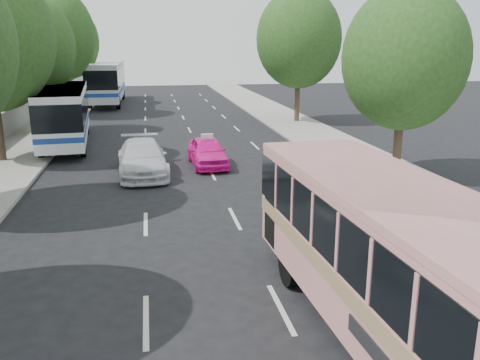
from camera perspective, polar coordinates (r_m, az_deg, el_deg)
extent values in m
plane|color=black|center=(13.02, -2.00, -10.38)|extent=(120.00, 120.00, 0.00)
cube|color=#9E998E|center=(32.84, -22.19, 4.29)|extent=(4.00, 90.00, 0.15)
cube|color=#9E998E|center=(33.68, 7.47, 5.50)|extent=(4.00, 90.00, 0.12)
cube|color=#9E998E|center=(33.13, -25.39, 5.49)|extent=(0.30, 90.00, 1.50)
cylinder|color=#38281E|center=(34.56, -21.98, 7.62)|extent=(0.36, 0.36, 3.50)
ellipsoid|color=#214719|center=(34.35, -22.60, 13.70)|extent=(5.52, 5.52, 6.35)
sphere|color=#214719|center=(33.99, -22.22, 15.60)|extent=(3.59, 3.59, 3.59)
cylinder|color=#38281E|center=(42.35, -19.79, 9.34)|extent=(0.36, 0.36, 3.99)
ellipsoid|color=#214719|center=(42.20, -20.31, 15.01)|extent=(6.30, 6.30, 7.24)
sphere|color=#214719|center=(41.88, -19.98, 16.78)|extent=(4.09, 4.09, 4.09)
cylinder|color=#38281E|center=(50.27, -18.58, 10.07)|extent=(0.36, 0.36, 3.72)
ellipsoid|color=#214719|center=(50.13, -18.96, 14.52)|extent=(5.88, 5.88, 6.76)
sphere|color=#214719|center=(49.80, -18.66, 15.91)|extent=(3.82, 3.82, 3.82)
cylinder|color=#38281E|center=(22.55, 17.31, 4.24)|extent=(0.36, 0.36, 3.23)
ellipsoid|color=#214719|center=(22.20, 18.01, 12.88)|extent=(5.10, 5.10, 5.87)
sphere|color=#214719|center=(22.13, 19.55, 15.40)|extent=(3.32, 3.31, 3.31)
cylinder|color=#38281E|center=(37.38, 6.44, 9.32)|extent=(0.36, 0.36, 3.80)
ellipsoid|color=#214719|center=(37.19, 6.63, 15.46)|extent=(6.00, 6.00, 6.90)
sphere|color=#214719|center=(37.05, 7.45, 17.30)|extent=(3.90, 3.90, 3.90)
cube|color=#DA8D8C|center=(9.75, 17.38, -8.55)|extent=(2.89, 9.79, 2.60)
cube|color=#9E7A59|center=(9.87, 17.24, -10.15)|extent=(2.93, 9.82, 0.34)
cube|color=black|center=(9.57, 17.60, -5.94)|extent=(2.94, 9.83, 1.07)
cube|color=#DA8D8C|center=(9.34, 17.96, -1.66)|extent=(2.91, 9.82, 0.16)
cylinder|color=black|center=(12.27, 5.65, -9.51)|extent=(0.34, 1.02, 1.01)
cylinder|color=black|center=(13.06, 14.61, -8.38)|extent=(0.34, 1.02, 1.01)
imported|color=#FB15A3|center=(23.93, -3.68, 3.18)|extent=(1.75, 4.00, 1.34)
imported|color=silver|center=(22.69, -10.90, 2.45)|extent=(2.32, 5.17, 1.47)
cube|color=white|center=(30.54, -19.08, 7.23)|extent=(3.14, 10.85, 2.72)
cube|color=black|center=(30.50, -19.13, 7.85)|extent=(3.19, 10.89, 1.34)
cube|color=navy|center=(30.64, -18.97, 5.95)|extent=(3.18, 10.88, 0.27)
cube|color=white|center=(30.41, -19.29, 9.65)|extent=(3.16, 10.87, 0.12)
cylinder|color=black|center=(34.16, -20.19, 5.57)|extent=(0.36, 1.00, 0.98)
cylinder|color=black|center=(34.03, -16.87, 5.82)|extent=(0.36, 1.00, 0.98)
cylinder|color=black|center=(27.16, -21.40, 3.21)|extent=(0.36, 1.00, 0.98)
cylinder|color=black|center=(27.00, -17.24, 3.51)|extent=(0.36, 1.00, 0.98)
cube|color=silver|center=(50.68, -14.74, 10.79)|extent=(2.78, 12.86, 3.27)
cube|color=black|center=(50.66, -14.77, 11.24)|extent=(2.83, 12.89, 1.61)
cube|color=navy|center=(50.75, -14.68, 9.86)|extent=(2.82, 12.88, 0.32)
cube|color=silver|center=(50.60, -14.86, 12.55)|extent=(2.80, 12.88, 0.15)
cylinder|color=black|center=(54.96, -15.59, 9.32)|extent=(0.35, 1.18, 1.18)
cylinder|color=black|center=(54.78, -13.03, 9.47)|extent=(0.35, 1.18, 1.18)
cylinder|color=black|center=(46.48, -16.53, 8.29)|extent=(0.35, 1.18, 1.18)
cylinder|color=black|center=(46.27, -13.51, 8.47)|extent=(0.35, 1.18, 1.18)
cube|color=silver|center=(23.78, -3.71, 4.98)|extent=(0.56, 0.20, 0.18)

